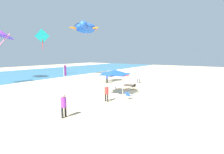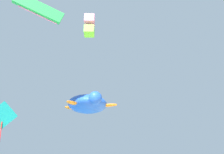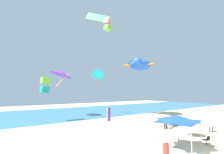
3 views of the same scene
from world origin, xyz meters
name	(u,v)px [view 3 (image 3 of 3)]	position (x,y,z in m)	size (l,w,h in m)	color
ocean_strip	(65,113)	(0.00, 32.17, 0.01)	(120.00, 24.22, 0.02)	teal
canopy_tent	(178,119)	(-1.21, 1.66, 2.70)	(3.77, 3.61, 3.01)	#B7B7BC
beach_umbrella	(188,120)	(3.70, 3.44, 1.84)	(1.91, 1.91, 2.12)	silver
folding_chair_right_of_tent	(207,139)	(2.58, 1.07, 0.47)	(0.63, 0.71, 0.82)	black
cooler_box	(176,139)	(1.25, 3.43, 0.20)	(0.71, 0.57, 0.40)	white
banner_flag	(108,126)	(-6.61, 4.49, 2.30)	(0.36, 0.06, 3.83)	silver
person_far_stroller	(166,151)	(-4.52, 0.55, 1.03)	(0.42, 0.47, 1.75)	black
person_near_umbrella	(211,124)	(7.96, 2.91, 0.96)	(0.39, 0.43, 1.64)	#33384C
person_kite_handler	(166,122)	(4.79, 7.26, 1.02)	(0.45, 0.41, 1.74)	black
kite_box_lime	(45,85)	(-7.42, 21.58, 6.13)	(1.36, 1.27, 2.59)	#66D82D
kite_diamond_teal	(98,75)	(4.70, 24.91, 8.75)	(2.34, 2.19, 4.50)	teal
kite_parafoil_green	(98,18)	(1.18, 19.16, 19.04)	(3.39, 4.33, 3.12)	green
kite_turtle_blue	(140,65)	(10.33, 17.25, 10.70)	(7.80, 7.83, 2.45)	blue
kite_delta_purple	(62,73)	(-3.38, 25.54, 8.79)	(5.51, 5.48, 3.93)	purple
kite_box_pink	(108,25)	(-1.00, 12.70, 15.03)	(1.11, 1.03, 1.82)	pink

